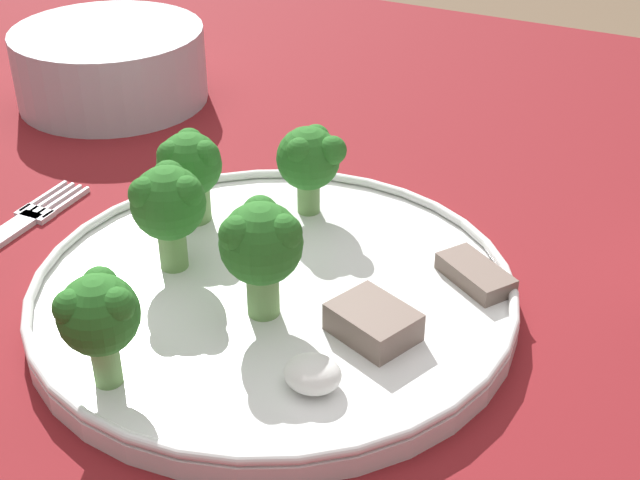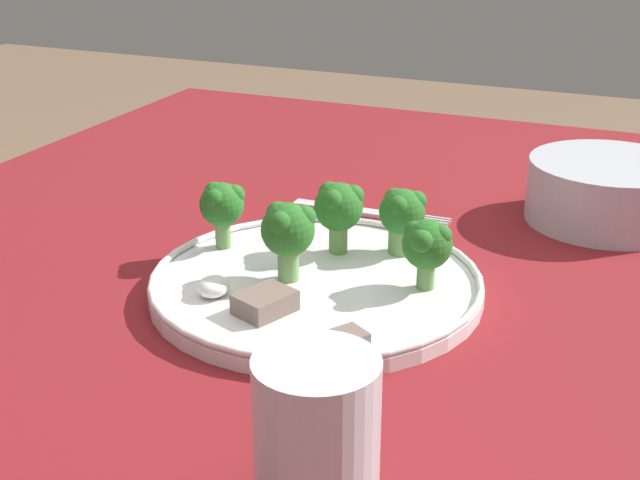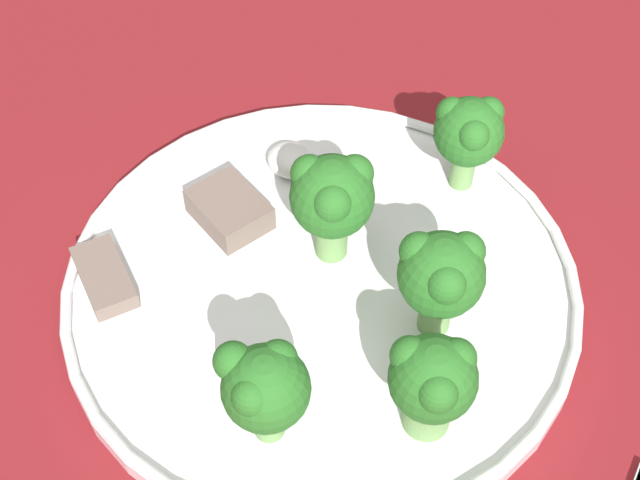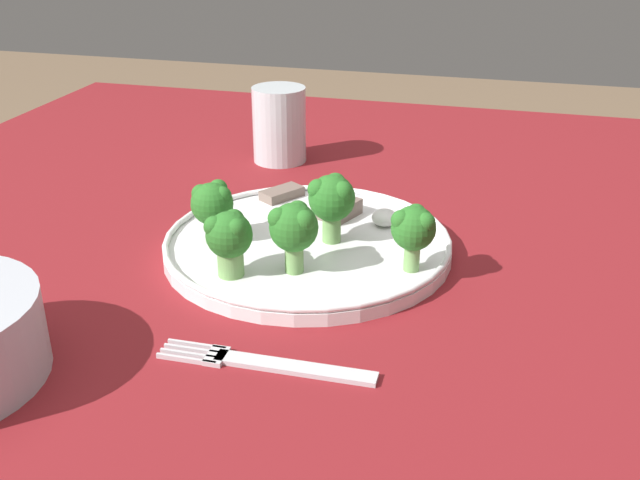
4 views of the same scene
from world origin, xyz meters
name	(u,v)px [view 3 (image 3 of 4)]	position (x,y,z in m)	size (l,w,h in m)	color
table	(322,441)	(0.00, 0.00, 0.63)	(1.22, 1.07, 0.72)	maroon
dinner_plate	(321,287)	(0.02, -0.04, 0.73)	(0.28, 0.28, 0.02)	white
broccoli_floret_near_rim_left	(433,381)	(-0.06, 0.01, 0.77)	(0.04, 0.04, 0.06)	#709E56
broccoli_floret_center_left	(469,132)	(-0.01, -0.14, 0.77)	(0.04, 0.04, 0.06)	#709E56
broccoli_floret_back_left	(332,197)	(0.03, -0.06, 0.77)	(0.05, 0.05, 0.07)	#709E56
broccoli_floret_front_left	(257,383)	(0.00, 0.05, 0.77)	(0.04, 0.04, 0.06)	#709E56
broccoli_floret_center_back	(441,275)	(-0.04, -0.04, 0.77)	(0.04, 0.04, 0.07)	#709E56
meat_slice_front_slice	(104,277)	(0.12, 0.02, 0.73)	(0.05, 0.05, 0.01)	#756056
meat_slice_middle_slice	(229,210)	(0.09, -0.05, 0.74)	(0.05, 0.05, 0.02)	#756056
sauce_dollop	(291,160)	(0.08, -0.10, 0.74)	(0.03, 0.03, 0.02)	white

